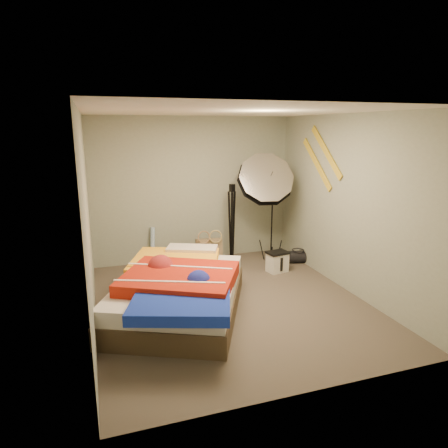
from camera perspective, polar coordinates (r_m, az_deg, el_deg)
name	(u,v)px	position (r m, az deg, el deg)	size (l,w,h in m)	color
floor	(231,302)	(5.51, 0.98, -11.14)	(4.00, 4.00, 0.00)	brown
ceiling	(232,111)	(5.01, 1.10, 15.81)	(4.00, 4.00, 0.00)	silver
wall_back	(194,190)	(7.01, -4.38, 4.90)	(3.50, 3.50, 0.00)	gray
wall_front	(311,260)	(3.36, 12.39, -5.10)	(3.50, 3.50, 0.00)	gray
wall_left	(88,222)	(4.84, -18.91, 0.24)	(4.00, 4.00, 0.00)	gray
wall_right	(348,204)	(5.92, 17.27, 2.70)	(4.00, 4.00, 0.00)	gray
tote_bag	(209,252)	(6.90, -2.13, -3.97)	(0.45, 0.14, 0.45)	#9D825D
wrapping_roll	(153,246)	(6.97, -10.18, -3.13)	(0.07, 0.07, 0.65)	#518CCB
camera_case	(277,262)	(6.62, 7.62, -5.46)	(0.31, 0.22, 0.31)	silver
duffel_bag	(298,257)	(7.12, 10.49, -4.64)	(0.21, 0.21, 0.35)	black
wall_stripe_upper	(326,152)	(6.32, 14.40, 9.95)	(0.02, 1.10, 0.10)	gold
wall_stripe_lower	(317,164)	(6.55, 13.12, 8.38)	(0.02, 1.10, 0.10)	gold
bed	(179,290)	(5.15, -6.41, -9.37)	(2.19, 2.60, 0.61)	#483826
photo_umbrella	(265,181)	(6.74, 5.88, 6.15)	(1.25, 0.98, 2.01)	black
camera_tripod	(232,218)	(6.85, 1.15, 0.85)	(0.10, 0.10, 1.38)	black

